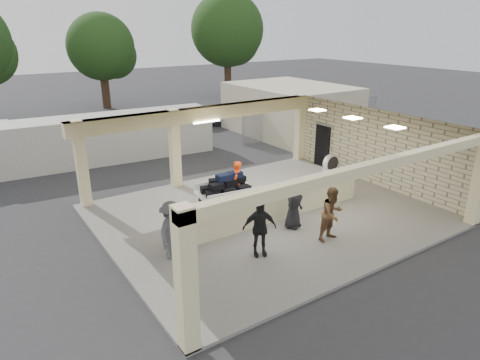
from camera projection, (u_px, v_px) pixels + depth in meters
ground at (266, 216)px, 16.46m from camera, size 120.00×120.00×0.00m
pavilion at (261, 177)px, 16.63m from camera, size 12.01×10.00×3.55m
baggage_counter at (275, 206)px, 15.87m from camera, size 8.20×0.58×0.98m
luggage_cart at (227, 189)px, 16.87m from camera, size 2.49×1.71×1.37m
drum_fan at (331, 163)px, 20.78m from camera, size 0.83×0.46×0.91m
baggage_handler at (236, 183)px, 17.09m from camera, size 0.70×0.72×1.77m
passenger_a at (332, 214)px, 14.17m from camera, size 0.93×0.46×1.86m
passenger_b at (259, 228)px, 13.19m from camera, size 1.14×0.78×1.83m
passenger_c at (171, 230)px, 13.02m from camera, size 1.19×1.11×1.87m
passenger_d at (294, 204)px, 15.05m from camera, size 0.95×0.69×1.81m
car_white_a at (258, 116)px, 31.31m from camera, size 5.16×3.57×1.34m
car_white_b at (297, 109)px, 33.42m from camera, size 5.17×3.46×1.53m
car_dark at (197, 115)px, 31.03m from camera, size 4.81×2.94×1.51m
container_white at (109, 138)px, 22.96m from camera, size 11.42×3.13×2.44m
fence at (316, 117)px, 28.87m from camera, size 12.06×0.06×2.03m
tree_mid at (104, 49)px, 36.42m from camera, size 6.00×5.60×8.00m
tree_right at (229, 33)px, 41.48m from camera, size 7.20×7.00×10.00m
adjacent_building at (290, 109)px, 28.69m from camera, size 6.00×8.00×3.20m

